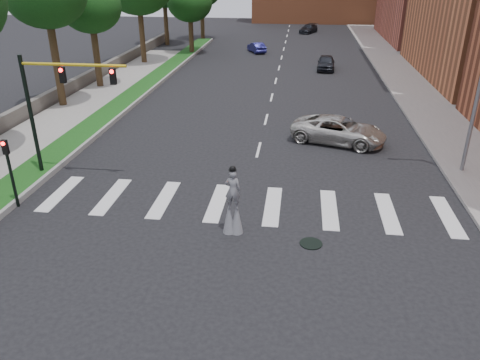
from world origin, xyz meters
TOP-DOWN VIEW (x-y plane):
  - ground_plane at (0.00, 0.00)m, footprint 160.00×160.00m
  - grass_median at (-11.50, 20.00)m, footprint 2.00×60.00m
  - median_curb at (-10.45, 20.00)m, footprint 0.20×60.00m
  - sidewalk_left at (-14.50, 10.00)m, footprint 4.00×60.00m
  - sidewalk_right at (12.50, 25.00)m, footprint 5.00×90.00m
  - stone_wall at (-17.00, 22.00)m, footprint 0.50×56.00m
  - manhole at (3.00, -2.00)m, footprint 0.90×0.90m
  - streetlight at (10.90, 6.00)m, footprint 2.05×0.20m
  - traffic_signal at (-9.78, 3.00)m, footprint 5.30×0.23m
  - secondary_signal at (-10.30, -0.50)m, footprint 0.25×0.21m
  - stilt_performer at (-0.20, -1.50)m, footprint 0.84×0.53m
  - suv_crossing at (4.77, 9.87)m, footprint 6.27×4.24m
  - car_near at (4.86, 31.70)m, footprint 1.94×4.39m
  - car_mid at (-3.25, 41.05)m, footprint 2.74×3.92m
  - car_far at (3.22, 59.61)m, footprint 3.35×4.81m
  - tree_3 at (-15.38, 21.40)m, footprint 5.11×5.11m
  - tree_6 at (-11.02, 39.17)m, footprint 5.33×5.33m

SIDE VIEW (x-z plane):
  - ground_plane at x=0.00m, z-range 0.00..0.00m
  - manhole at x=3.00m, z-range 0.00..0.04m
  - sidewalk_left at x=-14.50m, z-range 0.00..0.18m
  - sidewalk_right at x=12.50m, z-range 0.00..0.18m
  - grass_median at x=-11.50m, z-range 0.00..0.25m
  - median_curb at x=-10.45m, z-range 0.00..0.28m
  - stone_wall at x=-17.00m, z-range 0.00..1.10m
  - car_mid at x=-3.25m, z-range 0.00..1.23m
  - car_far at x=3.22m, z-range 0.00..1.29m
  - car_near at x=4.86m, z-range 0.00..1.47m
  - suv_crossing at x=4.77m, z-range 0.00..1.60m
  - stilt_performer at x=-0.20m, z-range -0.32..2.68m
  - secondary_signal at x=-10.30m, z-range 0.33..3.56m
  - traffic_signal at x=-9.78m, z-range 1.05..7.25m
  - streetlight at x=10.90m, z-range 0.40..9.40m
  - tree_6 at x=-11.02m, z-range 1.80..10.00m
  - tree_3 at x=-15.38m, z-range 2.27..11.28m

